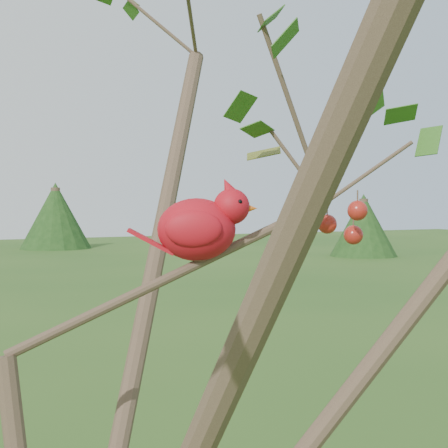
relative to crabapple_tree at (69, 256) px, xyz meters
name	(u,v)px	position (x,y,z in m)	size (l,w,h in m)	color
crabapple_tree	(69,256)	(0.00, 0.00, 0.00)	(2.35, 2.05, 2.95)	#3B2B20
cardinal	(201,226)	(0.27, 0.09, 0.04)	(0.23, 0.16, 0.17)	#AF0F19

